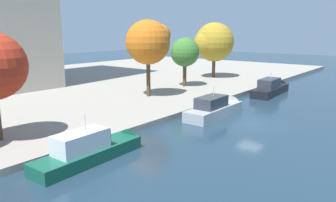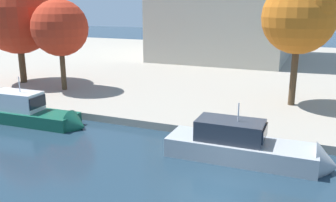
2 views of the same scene
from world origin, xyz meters
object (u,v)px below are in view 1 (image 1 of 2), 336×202
Objects in this scene: motor_yacht_0 at (94,151)px; tree_0 at (185,51)px; tree_3 at (213,42)px; motor_yacht_2 at (272,89)px; motor_yacht_1 at (217,109)px; tree_1 at (150,41)px.

motor_yacht_0 is 1.26× the size of tree_0.
motor_yacht_2 is at bearing -114.17° from tree_3.
tree_0 is at bearing 46.97° from motor_yacht_1.
motor_yacht_0 is 0.91× the size of motor_yacht_2.
motor_yacht_0 is at bearing -149.59° from tree_1.
motor_yacht_1 is 13.88m from tree_1.
motor_yacht_0 is at bearing 176.37° from motor_yacht_2.
motor_yacht_1 is 28.21m from tree_3.
motor_yacht_0 is 23.12m from tree_1.
tree_1 is at bearing 139.49° from motor_yacht_2.
motor_yacht_2 is (16.63, 0.06, 0.01)m from motor_yacht_1.
motor_yacht_2 is at bearing -0.53° from motor_yacht_1.
motor_yacht_2 is 20.29m from tree_1.
motor_yacht_0 is 17.18m from motor_yacht_1.
motor_yacht_0 is at bearing -160.71° from tree_3.
motor_yacht_1 is 18.19m from tree_0.
motor_yacht_0 is 31.82m from tree_0.
tree_3 reaches higher than tree_0.
motor_yacht_0 is at bearing 177.52° from motor_yacht_1.
tree_3 is (6.55, 14.59, 6.64)m from motor_yacht_2.
tree_1 is (18.86, 11.07, 7.51)m from motor_yacht_0.
tree_1 is (-14.94, 11.54, 7.43)m from motor_yacht_2.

